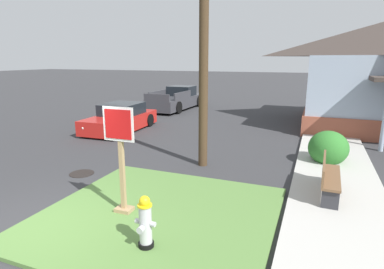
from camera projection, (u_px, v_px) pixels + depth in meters
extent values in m
plane|color=#333335|center=(32.00, 233.00, 6.13)|extent=(160.00, 160.00, 0.00)
cube|color=#567F3D|center=(158.00, 215.00, 6.74)|extent=(4.81, 4.69, 0.08)
cube|color=#B2AFA8|center=(334.00, 168.00, 9.62)|extent=(2.20, 18.45, 0.12)
cylinder|color=black|center=(146.00, 244.00, 5.53)|extent=(0.28, 0.28, 0.08)
cylinder|color=#BCBCC1|center=(145.00, 224.00, 5.44)|extent=(0.22, 0.22, 0.69)
cylinder|color=yellow|center=(145.00, 205.00, 5.35)|extent=(0.25, 0.25, 0.03)
sphere|color=yellow|center=(145.00, 201.00, 5.34)|extent=(0.19, 0.19, 0.19)
cube|color=yellow|center=(144.00, 197.00, 5.32)|extent=(0.04, 0.04, 0.04)
cylinder|color=#BCBCC1|center=(138.00, 221.00, 5.48)|extent=(0.08, 0.09, 0.09)
cylinder|color=#BCBCC1|center=(153.00, 224.00, 5.38)|extent=(0.08, 0.09, 0.09)
cylinder|color=#BCBCC1|center=(141.00, 230.00, 5.30)|extent=(0.12, 0.09, 0.12)
cube|color=#A3845B|center=(122.00, 162.00, 6.57)|extent=(0.09, 0.09, 2.22)
cube|color=#A3845B|center=(124.00, 209.00, 6.82)|extent=(0.36, 0.29, 0.08)
cube|color=white|center=(118.00, 124.00, 6.33)|extent=(0.70, 0.02, 0.70)
cube|color=red|center=(118.00, 124.00, 6.32)|extent=(0.60, 0.02, 0.60)
cylinder|color=black|center=(82.00, 173.00, 9.26)|extent=(0.70, 0.70, 0.02)
cube|color=red|center=(120.00, 122.00, 14.86)|extent=(2.02, 4.14, 0.64)
cube|color=black|center=(122.00, 109.00, 14.92)|extent=(1.66, 1.93, 0.56)
cylinder|color=black|center=(122.00, 131.00, 13.45)|extent=(0.25, 0.63, 0.62)
cylinder|color=black|center=(88.00, 128.00, 14.00)|extent=(0.25, 0.63, 0.62)
cylinder|color=black|center=(149.00, 120.00, 15.76)|extent=(0.25, 0.63, 0.62)
cylinder|color=black|center=(119.00, 118.00, 16.32)|extent=(0.25, 0.63, 0.62)
sphere|color=white|center=(106.00, 130.00, 12.85)|extent=(0.14, 0.14, 0.14)
sphere|color=red|center=(150.00, 114.00, 16.50)|extent=(0.12, 0.12, 0.12)
sphere|color=white|center=(83.00, 128.00, 13.20)|extent=(0.14, 0.14, 0.14)
sphere|color=red|center=(131.00, 113.00, 16.85)|extent=(0.12, 0.12, 0.12)
cube|color=#38383D|center=(177.00, 102.00, 21.17)|extent=(2.00, 5.60, 0.68)
cube|color=black|center=(181.00, 91.00, 21.72)|extent=(1.68, 1.48, 0.68)
cube|color=#38383D|center=(158.00, 94.00, 20.51)|extent=(0.15, 2.34, 0.44)
cube|color=#38383D|center=(183.00, 95.00, 19.83)|extent=(0.15, 2.34, 0.44)
cube|color=#38383D|center=(157.00, 98.00, 18.60)|extent=(1.69, 0.14, 0.44)
cylinder|color=black|center=(176.00, 100.00, 23.03)|extent=(0.28, 0.77, 0.76)
cylinder|color=black|center=(198.00, 101.00, 22.36)|extent=(0.28, 0.77, 0.76)
cylinder|color=black|center=(153.00, 106.00, 20.04)|extent=(0.28, 0.77, 0.76)
cylinder|color=black|center=(178.00, 108.00, 19.37)|extent=(0.28, 0.77, 0.76)
cube|color=brown|center=(331.00, 177.00, 7.47)|extent=(0.45, 1.81, 0.06)
cube|color=brown|center=(324.00, 167.00, 7.49)|extent=(0.10, 1.80, 0.38)
cube|color=#2D2D33|center=(330.00, 200.00, 6.80)|extent=(0.36, 0.07, 0.41)
cube|color=#2D2D33|center=(330.00, 175.00, 8.26)|extent=(0.36, 0.07, 0.41)
cylinder|color=#42301E|center=(204.00, 22.00, 9.03)|extent=(0.28, 0.28, 8.63)
ellipsoid|color=#2F732B|center=(328.00, 148.00, 9.96)|extent=(1.22, 1.22, 1.09)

